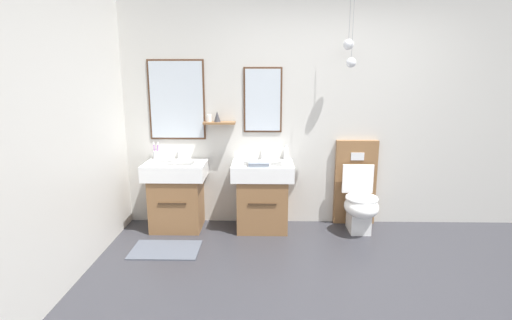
{
  "coord_description": "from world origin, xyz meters",
  "views": [
    {
      "loc": [
        -0.76,
        -2.63,
        1.75
      ],
      "look_at": [
        -0.84,
        1.49,
        0.82
      ],
      "focal_mm": 27.11,
      "sensor_mm": 36.0,
      "label": 1
    }
  ],
  "objects_px": {
    "toilet": "(358,197)",
    "vanity_sink_left": "(177,193)",
    "toothbrush_cup": "(156,154)",
    "soap_dispenser": "(286,153)",
    "vanity_sink_right": "(262,194)",
    "folded_hand_towel": "(259,164)"
  },
  "relations": [
    {
      "from": "toilet",
      "to": "vanity_sink_left",
      "type": "bearing_deg",
      "value": -179.64
    },
    {
      "from": "toilet",
      "to": "toothbrush_cup",
      "type": "relative_size",
      "value": 4.91
    },
    {
      "from": "vanity_sink_left",
      "to": "toothbrush_cup",
      "type": "bearing_deg",
      "value": 146.3
    },
    {
      "from": "toothbrush_cup",
      "to": "soap_dispenser",
      "type": "height_order",
      "value": "toothbrush_cup"
    },
    {
      "from": "vanity_sink_left",
      "to": "soap_dispenser",
      "type": "distance_m",
      "value": 1.33
    },
    {
      "from": "toothbrush_cup",
      "to": "vanity_sink_right",
      "type": "bearing_deg",
      "value": -8.0
    },
    {
      "from": "vanity_sink_right",
      "to": "toilet",
      "type": "height_order",
      "value": "toilet"
    },
    {
      "from": "folded_hand_towel",
      "to": "soap_dispenser",
      "type": "bearing_deg",
      "value": 47.28
    },
    {
      "from": "vanity_sink_left",
      "to": "folded_hand_towel",
      "type": "distance_m",
      "value": 1.02
    },
    {
      "from": "folded_hand_towel",
      "to": "vanity_sink_right",
      "type": "bearing_deg",
      "value": 75.33
    },
    {
      "from": "soap_dispenser",
      "to": "folded_hand_towel",
      "type": "xyz_separation_m",
      "value": [
        -0.31,
        -0.34,
        -0.05
      ]
    },
    {
      "from": "vanity_sink_left",
      "to": "toilet",
      "type": "bearing_deg",
      "value": 0.36
    },
    {
      "from": "vanity_sink_right",
      "to": "soap_dispenser",
      "type": "bearing_deg",
      "value": 34.16
    },
    {
      "from": "toilet",
      "to": "soap_dispenser",
      "type": "height_order",
      "value": "toilet"
    },
    {
      "from": "vanity_sink_right",
      "to": "toothbrush_cup",
      "type": "xyz_separation_m",
      "value": [
        -1.24,
        0.17,
        0.42
      ]
    },
    {
      "from": "vanity_sink_left",
      "to": "folded_hand_towel",
      "type": "height_order",
      "value": "folded_hand_towel"
    },
    {
      "from": "toilet",
      "to": "soap_dispenser",
      "type": "distance_m",
      "value": 0.96
    },
    {
      "from": "vanity_sink_right",
      "to": "folded_hand_towel",
      "type": "bearing_deg",
      "value": -104.67
    },
    {
      "from": "vanity_sink_right",
      "to": "soap_dispenser",
      "type": "xyz_separation_m",
      "value": [
        0.27,
        0.18,
        0.43
      ]
    },
    {
      "from": "vanity_sink_right",
      "to": "toothbrush_cup",
      "type": "relative_size",
      "value": 3.8
    },
    {
      "from": "soap_dispenser",
      "to": "folded_hand_towel",
      "type": "distance_m",
      "value": 0.46
    },
    {
      "from": "soap_dispenser",
      "to": "vanity_sink_right",
      "type": "bearing_deg",
      "value": -145.84
    }
  ]
}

